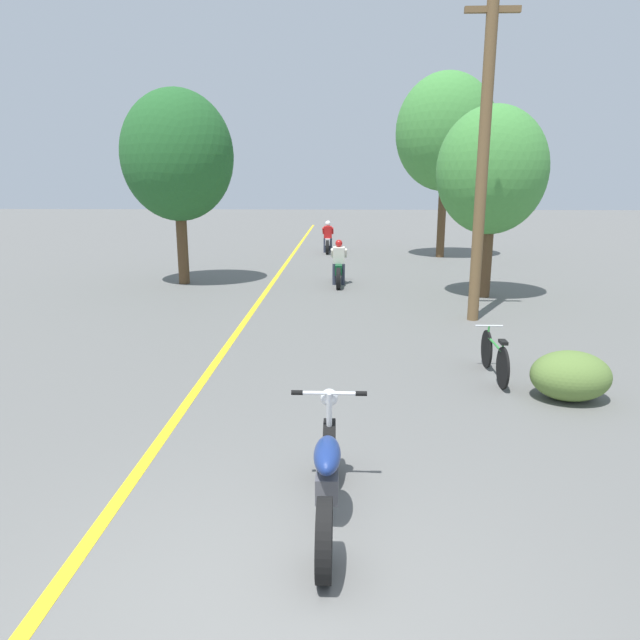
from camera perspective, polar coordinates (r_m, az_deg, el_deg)
name	(u,v)px	position (r m, az deg, el deg)	size (l,w,h in m)	color
ground_plane	(276,616)	(4.56, -4.47, -27.42)	(120.00, 120.00, 0.00)	#60605E
lane_stripe_center	(271,285)	(17.00, -4.95, 3.50)	(0.14, 48.00, 0.01)	yellow
utility_pole	(483,155)	(12.80, 16.01, 15.59)	(1.10, 0.24, 6.88)	brown
roadside_tree_right_near	(492,171)	(15.56, 16.79, 14.04)	(2.79, 2.51, 4.87)	#513A23
roadside_tree_right_far	(446,133)	(23.74, 12.48, 17.83)	(3.88, 3.49, 7.09)	#513A23
roadside_tree_left	(177,156)	(17.47, -14.07, 15.59)	(3.22, 2.90, 5.56)	#513A23
roadside_bush	(570,376)	(8.74, 23.76, -5.13)	(1.10, 0.88, 0.70)	#5B7A38
motorcycle_foreground	(327,476)	(5.29, 0.73, -15.30)	(0.73, 2.15, 1.04)	black
motorcycle_rider_lead	(339,268)	(16.98, 1.88, 5.25)	(0.50, 2.13, 1.33)	black
motorcycle_rider_far	(328,240)	(24.83, 0.79, 7.97)	(0.50, 1.96, 1.36)	black
bicycle_parked	(494,356)	(9.31, 17.05, -3.50)	(0.44, 1.61, 0.73)	black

